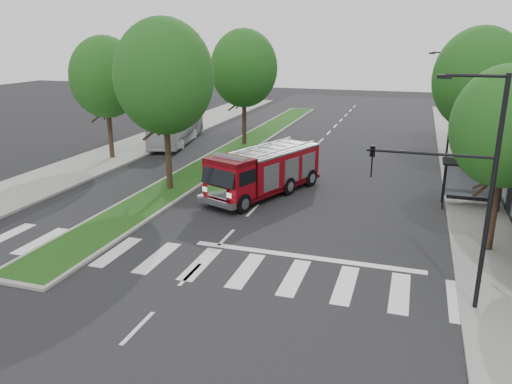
# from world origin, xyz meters

# --- Properties ---
(ground) EXTENTS (140.00, 140.00, 0.00)m
(ground) POSITION_xyz_m (0.00, 0.00, 0.00)
(ground) COLOR black
(ground) RESTS_ON ground
(sidewalk_right) EXTENTS (5.00, 80.00, 0.15)m
(sidewalk_right) POSITION_xyz_m (12.50, 10.00, 0.07)
(sidewalk_right) COLOR gray
(sidewalk_right) RESTS_ON ground
(sidewalk_left) EXTENTS (5.00, 80.00, 0.15)m
(sidewalk_left) POSITION_xyz_m (-14.50, 10.00, 0.07)
(sidewalk_left) COLOR gray
(sidewalk_left) RESTS_ON ground
(median) EXTENTS (3.00, 50.00, 0.15)m
(median) POSITION_xyz_m (-6.00, 18.00, 0.08)
(median) COLOR gray
(median) RESTS_ON ground
(bus_shelter) EXTENTS (3.20, 1.60, 2.61)m
(bus_shelter) POSITION_xyz_m (11.20, 8.15, 2.04)
(bus_shelter) COLOR black
(bus_shelter) RESTS_ON ground
(tree_right_near) EXTENTS (4.40, 4.40, 8.05)m
(tree_right_near) POSITION_xyz_m (11.50, 2.00, 5.51)
(tree_right_near) COLOR black
(tree_right_near) RESTS_ON ground
(tree_right_mid) EXTENTS (5.60, 5.60, 9.72)m
(tree_right_mid) POSITION_xyz_m (11.50, 14.00, 6.49)
(tree_right_mid) COLOR black
(tree_right_mid) RESTS_ON ground
(tree_right_far) EXTENTS (5.00, 5.00, 8.73)m
(tree_right_far) POSITION_xyz_m (11.50, 24.00, 5.84)
(tree_right_far) COLOR black
(tree_right_far) RESTS_ON ground
(tree_median_near) EXTENTS (5.80, 5.80, 10.16)m
(tree_median_near) POSITION_xyz_m (-6.00, 6.00, 6.81)
(tree_median_near) COLOR black
(tree_median_near) RESTS_ON ground
(tree_median_far) EXTENTS (5.60, 5.60, 9.72)m
(tree_median_far) POSITION_xyz_m (-6.00, 20.00, 6.49)
(tree_median_far) COLOR black
(tree_median_far) RESTS_ON ground
(tree_left_mid) EXTENTS (5.20, 5.20, 9.16)m
(tree_left_mid) POSITION_xyz_m (-14.00, 12.00, 6.16)
(tree_left_mid) COLOR black
(tree_left_mid) RESTS_ON ground
(streetlight_right_near) EXTENTS (4.08, 0.22, 8.00)m
(streetlight_right_near) POSITION_xyz_m (9.61, -3.50, 4.67)
(streetlight_right_near) COLOR black
(streetlight_right_near) RESTS_ON ground
(streetlight_right_far) EXTENTS (2.11, 0.20, 8.00)m
(streetlight_right_far) POSITION_xyz_m (10.35, 20.00, 4.48)
(streetlight_right_far) COLOR black
(streetlight_right_far) RESTS_ON ground
(fire_engine) EXTENTS (5.45, 8.82, 2.94)m
(fire_engine) POSITION_xyz_m (-0.24, 6.92, 1.41)
(fire_engine) COLOR #4E0409
(fire_engine) RESTS_ON ground
(city_bus) EXTENTS (4.36, 10.56, 2.87)m
(city_bus) POSITION_xyz_m (-12.00, 19.19, 1.43)
(city_bus) COLOR silver
(city_bus) RESTS_ON ground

